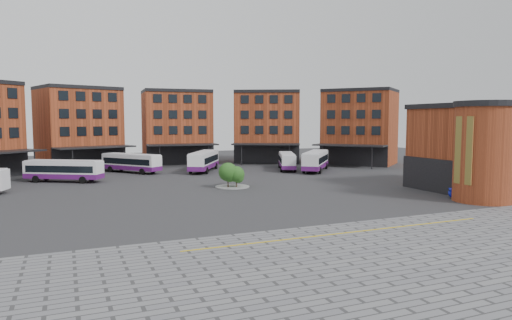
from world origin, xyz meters
name	(u,v)px	position (x,y,z in m)	size (l,w,h in m)	color
ground	(254,204)	(0.00, 0.00, 0.00)	(160.00, 160.00, 0.00)	#28282B
paving_zone	(423,263)	(2.00, -22.00, 0.01)	(50.00, 22.00, 0.02)	slate
yellow_line	(348,233)	(2.00, -14.00, 0.03)	(26.00, 0.15, 0.02)	gold
main_building	(145,128)	(-4.77, 38.25, 7.23)	(94.14, 42.48, 14.60)	#9C4022
east_building	(484,148)	(28.70, -3.06, 5.29)	(17.40, 15.40, 10.60)	#9C4022
tree_island	(233,175)	(1.97, 11.60, 1.66)	(4.40, 4.40, 3.25)	gray
bus_b	(64,170)	(-18.03, 25.76, 1.65)	(10.58, 7.66, 3.05)	white
bus_c	(131,162)	(-7.80, 33.73, 1.68)	(8.79, 10.21, 3.10)	white
bus_d	(204,161)	(3.80, 31.17, 1.80)	(8.12, 11.62, 3.32)	white
bus_e	(287,161)	(17.79, 27.84, 1.57)	(6.17, 10.43, 2.91)	silver
bus_f	(316,160)	(21.33, 24.09, 1.81)	(9.59, 10.91, 3.34)	white
blue_car	(470,192)	(23.00, -6.45, 0.72)	(1.53, 4.38, 1.44)	#0B1297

